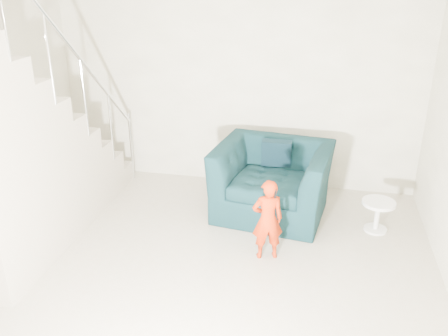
{
  "coord_description": "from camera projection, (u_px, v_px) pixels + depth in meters",
  "views": [
    {
      "loc": [
        1.14,
        -3.55,
        2.92
      ],
      "look_at": [
        0.15,
        1.2,
        0.85
      ],
      "focal_mm": 38.0,
      "sensor_mm": 36.0,
      "label": 1
    }
  ],
  "objects": [
    {
      "name": "floor",
      "position": [
        183.0,
        296.0,
        4.55
      ],
      "size": [
        5.5,
        5.5,
        0.0
      ],
      "primitive_type": "plane",
      "color": "gray",
      "rests_on": "ground"
    },
    {
      "name": "back_wall",
      "position": [
        236.0,
        90.0,
        6.5
      ],
      "size": [
        5.0,
        0.0,
        5.0
      ],
      "primitive_type": "plane",
      "rotation": [
        1.57,
        0.0,
        0.0
      ],
      "color": "#A7A188",
      "rests_on": "floor"
    },
    {
      "name": "armchair",
      "position": [
        272.0,
        180.0,
        5.94
      ],
      "size": [
        1.52,
        1.37,
        0.89
      ],
      "primitive_type": "imported",
      "rotation": [
        0.0,
        0.0,
        -0.13
      ],
      "color": "black",
      "rests_on": "floor"
    },
    {
      "name": "toddler",
      "position": [
        267.0,
        220.0,
        5.0
      ],
      "size": [
        0.38,
        0.31,
        0.91
      ],
      "primitive_type": "imported",
      "rotation": [
        0.0,
        0.0,
        3.46
      ],
      "color": "#9D0B05",
      "rests_on": "floor"
    },
    {
      "name": "side_table",
      "position": [
        378.0,
        211.0,
        5.58
      ],
      "size": [
        0.39,
        0.39,
        0.39
      ],
      "color": "silver",
      "rests_on": "floor"
    },
    {
      "name": "staircase",
      "position": [
        15.0,
        167.0,
        5.05
      ],
      "size": [
        1.02,
        3.03,
        3.62
      ],
      "color": "#ADA089",
      "rests_on": "floor"
    },
    {
      "name": "cushion",
      "position": [
        277.0,
        153.0,
        6.14
      ],
      "size": [
        0.38,
        0.18,
        0.38
      ],
      "primitive_type": "cube",
      "rotation": [
        0.21,
        0.0,
        0.0
      ],
      "color": "black",
      "rests_on": "armchair"
    },
    {
      "name": "throw",
      "position": [
        224.0,
        167.0,
        6.05
      ],
      "size": [
        0.05,
        0.54,
        0.6
      ],
      "primitive_type": "cube",
      "color": "black",
      "rests_on": "armchair"
    },
    {
      "name": "phone",
      "position": [
        275.0,
        193.0,
        4.82
      ],
      "size": [
        0.03,
        0.05,
        0.1
      ],
      "primitive_type": "cube",
      "rotation": [
        0.0,
        0.0,
        0.15
      ],
      "color": "black",
      "rests_on": "toddler"
    }
  ]
}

